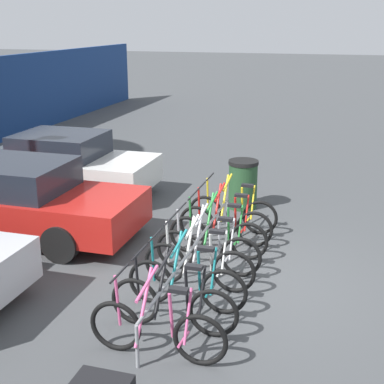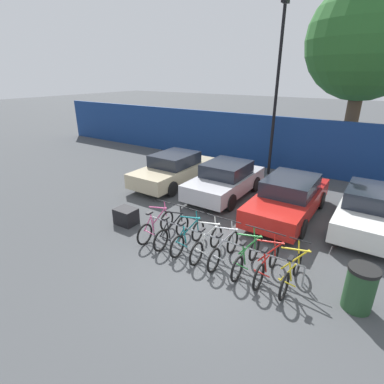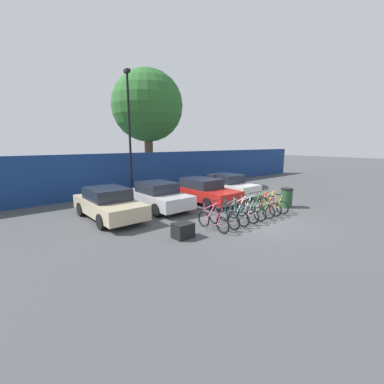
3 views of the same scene
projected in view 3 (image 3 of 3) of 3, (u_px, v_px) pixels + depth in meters
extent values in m
plane|color=#424447|center=(258.00, 222.00, 11.14)|extent=(120.00, 120.00, 0.00)
cube|color=navy|center=(146.00, 172.00, 18.01)|extent=(36.00, 0.16, 2.73)
cylinder|color=gray|center=(244.00, 207.00, 11.43)|extent=(4.65, 0.04, 0.04)
cylinder|color=gray|center=(206.00, 224.00, 10.01)|extent=(0.04, 0.04, 0.55)
cylinder|color=gray|center=(273.00, 205.00, 12.96)|extent=(0.04, 0.04, 0.55)
torus|color=black|center=(223.00, 225.00, 9.65)|extent=(0.06, 0.66, 0.66)
torus|color=black|center=(204.00, 219.00, 10.44)|extent=(0.06, 0.66, 0.66)
cylinder|color=#E55993|center=(210.00, 213.00, 10.10)|extent=(0.60, 0.04, 0.76)
cylinder|color=#E55993|center=(211.00, 206.00, 10.00)|extent=(0.68, 0.04, 0.16)
cylinder|color=#E55993|center=(216.00, 216.00, 9.86)|extent=(0.14, 0.04, 0.63)
cylinder|color=#E55993|center=(220.00, 217.00, 9.71)|extent=(0.32, 0.03, 0.58)
cylinder|color=#E55993|center=(219.00, 224.00, 9.80)|extent=(0.40, 0.03, 0.08)
cylinder|color=#E55993|center=(205.00, 211.00, 10.34)|extent=(0.12, 0.04, 0.69)
cylinder|color=black|center=(205.00, 202.00, 10.24)|extent=(0.52, 0.03, 0.03)
cube|color=black|center=(218.00, 208.00, 9.73)|extent=(0.10, 0.22, 0.05)
torus|color=black|center=(234.00, 222.00, 10.04)|extent=(0.06, 0.66, 0.66)
torus|color=black|center=(214.00, 216.00, 10.83)|extent=(0.06, 0.66, 0.66)
cylinder|color=black|center=(221.00, 211.00, 10.49)|extent=(0.60, 0.04, 0.76)
cylinder|color=black|center=(222.00, 203.00, 10.39)|extent=(0.68, 0.04, 0.16)
cylinder|color=black|center=(227.00, 214.00, 10.25)|extent=(0.14, 0.04, 0.63)
cylinder|color=black|center=(231.00, 214.00, 10.10)|extent=(0.32, 0.03, 0.58)
cylinder|color=black|center=(230.00, 221.00, 10.19)|extent=(0.40, 0.03, 0.08)
cylinder|color=black|center=(215.00, 208.00, 10.73)|extent=(0.12, 0.04, 0.69)
cylinder|color=black|center=(216.00, 200.00, 10.63)|extent=(0.52, 0.03, 0.03)
cube|color=black|center=(229.00, 206.00, 10.12)|extent=(0.10, 0.22, 0.05)
torus|color=black|center=(243.00, 219.00, 10.40)|extent=(0.06, 0.66, 0.66)
torus|color=black|center=(224.00, 214.00, 11.19)|extent=(0.06, 0.66, 0.66)
cylinder|color=#197A7F|center=(230.00, 208.00, 10.86)|extent=(0.60, 0.04, 0.76)
cylinder|color=#197A7F|center=(232.00, 201.00, 10.76)|extent=(0.68, 0.04, 0.16)
cylinder|color=#197A7F|center=(236.00, 211.00, 10.62)|extent=(0.14, 0.04, 0.63)
cylinder|color=#197A7F|center=(240.00, 212.00, 10.46)|extent=(0.32, 0.03, 0.58)
cylinder|color=#197A7F|center=(239.00, 219.00, 10.56)|extent=(0.40, 0.03, 0.08)
cylinder|color=#197A7F|center=(225.00, 206.00, 11.10)|extent=(0.12, 0.04, 0.69)
cylinder|color=black|center=(226.00, 198.00, 11.00)|extent=(0.52, 0.03, 0.03)
cube|color=black|center=(239.00, 204.00, 10.48)|extent=(0.10, 0.22, 0.05)
torus|color=black|center=(252.00, 216.00, 10.80)|extent=(0.06, 0.66, 0.66)
torus|color=black|center=(233.00, 211.00, 11.59)|extent=(0.06, 0.66, 0.66)
cylinder|color=silver|center=(240.00, 206.00, 11.25)|extent=(0.60, 0.04, 0.76)
cylinder|color=silver|center=(241.00, 199.00, 11.16)|extent=(0.68, 0.04, 0.16)
cylinder|color=silver|center=(246.00, 209.00, 11.01)|extent=(0.14, 0.04, 0.63)
cylinder|color=silver|center=(250.00, 209.00, 10.86)|extent=(0.32, 0.03, 0.58)
cylinder|color=silver|center=(249.00, 216.00, 10.96)|extent=(0.40, 0.03, 0.08)
cylinder|color=silver|center=(234.00, 204.00, 11.49)|extent=(0.12, 0.04, 0.69)
cylinder|color=black|center=(235.00, 196.00, 11.39)|extent=(0.52, 0.03, 0.03)
cube|color=black|center=(248.00, 201.00, 10.88)|extent=(0.10, 0.22, 0.05)
torus|color=black|center=(260.00, 214.00, 11.14)|extent=(0.06, 0.66, 0.66)
torus|color=black|center=(241.00, 209.00, 11.93)|extent=(0.06, 0.66, 0.66)
cylinder|color=#B7B7BC|center=(247.00, 204.00, 11.59)|extent=(0.60, 0.04, 0.76)
cylinder|color=#B7B7BC|center=(249.00, 198.00, 11.49)|extent=(0.68, 0.04, 0.16)
cylinder|color=#B7B7BC|center=(254.00, 207.00, 11.35)|extent=(0.14, 0.04, 0.63)
cylinder|color=#B7B7BC|center=(257.00, 207.00, 11.20)|extent=(0.32, 0.03, 0.58)
cylinder|color=#B7B7BC|center=(256.00, 214.00, 11.29)|extent=(0.40, 0.03, 0.08)
cylinder|color=#B7B7BC|center=(242.00, 202.00, 11.83)|extent=(0.12, 0.04, 0.69)
cylinder|color=black|center=(243.00, 195.00, 11.73)|extent=(0.52, 0.03, 0.03)
cube|color=black|center=(256.00, 200.00, 11.22)|extent=(0.10, 0.22, 0.05)
torus|color=black|center=(268.00, 212.00, 11.55)|extent=(0.06, 0.66, 0.66)
torus|color=black|center=(250.00, 207.00, 12.34)|extent=(0.06, 0.66, 0.66)
cylinder|color=#288438|center=(256.00, 202.00, 12.00)|extent=(0.60, 0.04, 0.76)
cylinder|color=#288438|center=(257.00, 196.00, 11.91)|extent=(0.68, 0.04, 0.16)
cylinder|color=#288438|center=(262.00, 205.00, 11.76)|extent=(0.14, 0.04, 0.63)
cylinder|color=#288438|center=(266.00, 205.00, 11.61)|extent=(0.32, 0.03, 0.58)
cylinder|color=#288438|center=(265.00, 211.00, 11.71)|extent=(0.40, 0.03, 0.08)
cylinder|color=#288438|center=(251.00, 200.00, 12.24)|extent=(0.12, 0.04, 0.69)
cylinder|color=black|center=(252.00, 193.00, 12.14)|extent=(0.52, 0.03, 0.03)
cube|color=black|center=(264.00, 198.00, 11.63)|extent=(0.10, 0.22, 0.05)
torus|color=black|center=(275.00, 210.00, 11.90)|extent=(0.06, 0.66, 0.66)
torus|color=black|center=(256.00, 206.00, 12.69)|extent=(0.06, 0.66, 0.66)
cylinder|color=red|center=(263.00, 200.00, 12.35)|extent=(0.60, 0.04, 0.76)
cylinder|color=red|center=(264.00, 194.00, 12.26)|extent=(0.68, 0.04, 0.16)
cylinder|color=red|center=(269.00, 203.00, 12.11)|extent=(0.14, 0.04, 0.63)
cylinder|color=red|center=(273.00, 203.00, 11.96)|extent=(0.32, 0.03, 0.58)
cylinder|color=red|center=(271.00, 209.00, 12.06)|extent=(0.40, 0.03, 0.08)
cylinder|color=red|center=(257.00, 199.00, 12.59)|extent=(0.12, 0.04, 0.69)
cylinder|color=black|center=(259.00, 192.00, 12.49)|extent=(0.52, 0.03, 0.03)
cube|color=black|center=(271.00, 196.00, 11.98)|extent=(0.10, 0.22, 0.05)
torus|color=black|center=(282.00, 208.00, 12.28)|extent=(0.06, 0.66, 0.66)
torus|color=black|center=(264.00, 204.00, 13.07)|extent=(0.06, 0.66, 0.66)
cylinder|color=yellow|center=(270.00, 199.00, 12.74)|extent=(0.60, 0.04, 0.76)
cylinder|color=yellow|center=(272.00, 193.00, 12.64)|extent=(0.68, 0.04, 0.16)
cylinder|color=yellow|center=(276.00, 201.00, 12.50)|extent=(0.14, 0.04, 0.63)
cylinder|color=yellow|center=(280.00, 201.00, 12.34)|extent=(0.32, 0.03, 0.58)
cylinder|color=yellow|center=(279.00, 207.00, 12.44)|extent=(0.40, 0.03, 0.08)
cylinder|color=yellow|center=(265.00, 197.00, 12.98)|extent=(0.12, 0.04, 0.69)
cylinder|color=black|center=(266.00, 190.00, 12.88)|extent=(0.52, 0.03, 0.03)
cube|color=black|center=(278.00, 195.00, 12.36)|extent=(0.10, 0.22, 0.05)
cube|color=#C1B28E|center=(109.00, 206.00, 11.55)|extent=(1.80, 4.36, 0.62)
cube|color=#1E232D|center=(107.00, 194.00, 11.53)|extent=(1.58, 2.01, 0.52)
cylinder|color=black|center=(81.00, 209.00, 12.01)|extent=(0.20, 0.64, 0.64)
cylinder|color=black|center=(115.00, 204.00, 13.09)|extent=(0.20, 0.64, 0.64)
cylinder|color=black|center=(101.00, 222.00, 10.11)|extent=(0.20, 0.64, 0.64)
cylinder|color=black|center=(140.00, 214.00, 11.19)|extent=(0.20, 0.64, 0.64)
cube|color=#B7B7BC|center=(158.00, 198.00, 13.23)|extent=(1.80, 4.02, 0.62)
cube|color=#1E232D|center=(157.00, 187.00, 13.20)|extent=(1.58, 1.85, 0.52)
cylinder|color=black|center=(133.00, 201.00, 13.61)|extent=(0.20, 0.64, 0.64)
cylinder|color=black|center=(160.00, 197.00, 14.69)|extent=(0.20, 0.64, 0.64)
cylinder|color=black|center=(156.00, 210.00, 11.86)|extent=(0.20, 0.64, 0.64)
cylinder|color=black|center=(185.00, 204.00, 12.94)|extent=(0.20, 0.64, 0.64)
cube|color=red|center=(203.00, 193.00, 14.64)|extent=(1.80, 4.56, 0.62)
cube|color=#1E232D|center=(201.00, 183.00, 14.62)|extent=(1.58, 2.10, 0.52)
cylinder|color=black|center=(177.00, 196.00, 15.14)|extent=(0.20, 0.64, 0.64)
cylinder|color=black|center=(198.00, 192.00, 16.22)|extent=(0.20, 0.64, 0.64)
cylinder|color=black|center=(208.00, 203.00, 13.16)|extent=(0.20, 0.64, 0.64)
cylinder|color=black|center=(230.00, 199.00, 14.24)|extent=(0.20, 0.64, 0.64)
cube|color=silver|center=(227.00, 187.00, 16.55)|extent=(1.80, 4.07, 0.62)
cube|color=#1E232D|center=(226.00, 178.00, 16.52)|extent=(1.58, 1.87, 0.52)
cylinder|color=black|center=(205.00, 190.00, 16.94)|extent=(0.20, 0.64, 0.64)
cylinder|color=black|center=(223.00, 187.00, 18.02)|extent=(0.20, 0.64, 0.64)
cylinder|color=black|center=(232.00, 195.00, 15.17)|extent=(0.20, 0.64, 0.64)
cylinder|color=black|center=(250.00, 192.00, 16.25)|extent=(0.20, 0.64, 0.64)
cylinder|color=black|center=(130.00, 138.00, 15.80)|extent=(0.14, 0.14, 7.40)
cube|color=black|center=(127.00, 71.00, 15.08)|extent=(0.24, 0.44, 0.20)
cylinder|color=#234728|center=(286.00, 199.00, 13.60)|extent=(0.60, 0.60, 0.95)
cylinder|color=black|center=(287.00, 189.00, 13.51)|extent=(0.63, 0.63, 0.08)
cube|color=black|center=(183.00, 230.00, 9.24)|extent=(0.70, 0.56, 0.55)
cylinder|color=brown|center=(149.00, 160.00, 20.10)|extent=(0.64, 0.64, 4.14)
sphere|color=#286028|center=(147.00, 106.00, 19.34)|extent=(5.34, 5.34, 5.34)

